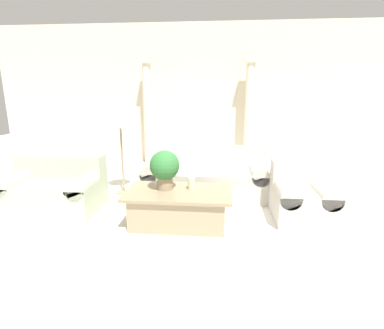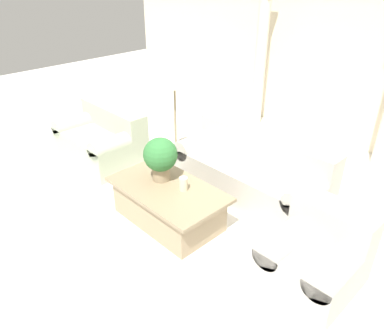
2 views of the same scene
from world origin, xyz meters
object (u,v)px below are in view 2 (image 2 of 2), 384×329
(sofa_long, at_px, (252,171))
(armchair, at_px, (316,254))
(coffee_table, at_px, (168,204))
(loveseat, at_px, (102,139))
(potted_plant, at_px, (160,156))
(floor_lamp, at_px, (174,83))

(sofa_long, xyz_separation_m, armchair, (1.39, -0.82, 0.01))
(coffee_table, distance_m, armchair, 1.72)
(loveseat, distance_m, potted_plant, 1.77)
(loveseat, height_order, potted_plant, potted_plant)
(loveseat, relative_size, coffee_table, 0.98)
(potted_plant, bearing_deg, coffee_table, -20.02)
(coffee_table, bearing_deg, armchair, 12.49)
(sofa_long, distance_m, armchair, 1.61)
(floor_lamp, bearing_deg, sofa_long, 3.05)
(sofa_long, bearing_deg, armchair, -30.58)
(potted_plant, bearing_deg, floor_lamp, 131.48)
(coffee_table, height_order, potted_plant, potted_plant)
(sofa_long, height_order, potted_plant, potted_plant)
(coffee_table, distance_m, potted_plant, 0.56)
(floor_lamp, bearing_deg, armchair, -14.95)
(armchair, bearing_deg, sofa_long, 149.42)
(floor_lamp, relative_size, armchair, 1.61)
(sofa_long, height_order, loveseat, same)
(loveseat, xyz_separation_m, potted_plant, (1.70, -0.25, 0.43))
(armchair, bearing_deg, loveseat, -179.12)
(sofa_long, relative_size, loveseat, 1.50)
(sofa_long, xyz_separation_m, potted_plant, (-0.48, -1.12, 0.44))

